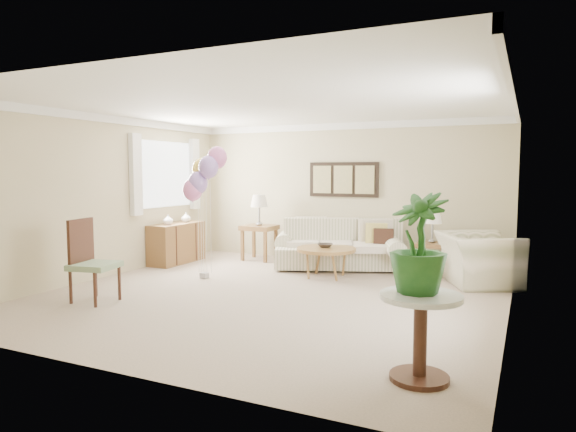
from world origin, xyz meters
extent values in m
plane|color=tan|center=(0.00, 0.00, 0.00)|extent=(6.00, 6.00, 0.00)
cube|color=#C4B792|center=(0.00, 3.00, 1.30)|extent=(6.00, 0.04, 2.60)
cube|color=#C4B792|center=(0.00, -3.00, 1.30)|extent=(6.00, 0.04, 2.60)
cube|color=#C4B792|center=(-3.00, 0.00, 1.30)|extent=(0.04, 6.00, 2.60)
cube|color=#C4B792|center=(3.00, 0.00, 1.30)|extent=(0.04, 6.00, 2.60)
cube|color=white|center=(0.00, 0.00, 2.59)|extent=(6.00, 6.00, 0.02)
cube|color=white|center=(0.00, 2.97, 2.54)|extent=(6.00, 0.06, 0.12)
cube|color=white|center=(-2.97, 0.00, 2.54)|extent=(0.06, 6.00, 0.12)
cube|color=white|center=(2.97, 0.00, 2.54)|extent=(0.06, 6.00, 0.12)
cube|color=white|center=(-2.98, 1.50, 1.65)|extent=(0.04, 1.40, 1.20)
cube|color=white|center=(-2.94, 0.65, 1.65)|extent=(0.10, 0.22, 1.40)
cube|color=white|center=(-2.94, 2.35, 1.65)|extent=(0.10, 0.22, 1.40)
cube|color=black|center=(0.00, 2.97, 1.55)|extent=(1.35, 0.04, 0.65)
cube|color=#8C8C59|center=(-0.42, 2.94, 1.55)|extent=(0.36, 0.02, 0.52)
cube|color=#8C8C59|center=(0.00, 2.94, 1.55)|extent=(0.36, 0.02, 0.52)
cube|color=#8C8C59|center=(0.42, 2.94, 1.55)|extent=(0.36, 0.02, 0.52)
cube|color=#F0E4CC|center=(0.15, 2.22, 0.21)|extent=(2.29, 1.59, 0.35)
cube|color=#F0E4CC|center=(0.15, 2.54, 0.60)|extent=(2.05, 0.98, 0.53)
cylinder|color=#F0E4CC|center=(-0.87, 2.22, 0.43)|extent=(0.61, 0.92, 0.31)
cylinder|color=#F0E4CC|center=(1.16, 2.22, 0.43)|extent=(0.61, 0.92, 0.31)
cube|color=beige|center=(-0.46, 2.17, 0.42)|extent=(0.79, 0.86, 0.12)
cube|color=beige|center=(0.15, 2.17, 0.42)|extent=(0.79, 0.86, 0.12)
cube|color=beige|center=(0.75, 2.17, 0.42)|extent=(0.79, 0.86, 0.12)
cube|color=#8EC0E4|center=(-0.61, 2.34, 0.64)|extent=(0.37, 0.12, 0.37)
cube|color=#D2C263|center=(0.82, 2.34, 0.64)|extent=(0.37, 0.12, 0.37)
cube|color=#321D14|center=(0.97, 2.27, 0.58)|extent=(0.33, 0.10, 0.33)
cube|color=#F0E4CC|center=(0.15, 2.22, 0.02)|extent=(1.93, 0.77, 0.04)
cube|color=brown|center=(-1.51, 2.44, 0.63)|extent=(0.61, 0.56, 0.09)
cube|color=brown|center=(-1.76, 2.21, 0.29)|extent=(0.06, 0.06, 0.58)
cube|color=brown|center=(-1.27, 2.21, 0.29)|extent=(0.06, 0.06, 0.58)
cube|color=brown|center=(-1.76, 2.66, 0.29)|extent=(0.06, 0.06, 0.58)
cube|color=brown|center=(-1.27, 2.66, 0.29)|extent=(0.06, 0.06, 0.58)
cube|color=brown|center=(1.74, 2.41, 0.50)|extent=(0.49, 0.44, 0.07)
cube|color=brown|center=(1.55, 2.23, 0.23)|extent=(0.04, 0.04, 0.46)
cube|color=brown|center=(1.94, 2.23, 0.23)|extent=(0.04, 0.04, 0.46)
cube|color=brown|center=(1.55, 2.58, 0.23)|extent=(0.04, 0.04, 0.46)
cube|color=brown|center=(1.94, 2.58, 0.23)|extent=(0.04, 0.04, 0.46)
cylinder|color=gray|center=(-1.51, 2.44, 0.70)|extent=(0.14, 0.14, 0.06)
cylinder|color=gray|center=(-1.51, 2.44, 0.88)|extent=(0.04, 0.04, 0.29)
cone|color=silver|center=(-1.51, 2.44, 1.14)|extent=(0.33, 0.33, 0.24)
cylinder|color=gray|center=(1.74, 2.41, 0.56)|extent=(0.12, 0.12, 0.05)
cylinder|color=gray|center=(1.74, 2.41, 0.72)|extent=(0.04, 0.04, 0.27)
cone|color=silver|center=(1.74, 2.41, 0.96)|extent=(0.30, 0.30, 0.21)
cylinder|color=olive|center=(0.25, 1.44, 0.46)|extent=(0.95, 0.95, 0.05)
cylinder|color=olive|center=(0.47, 1.66, 0.22)|extent=(0.04, 0.04, 0.43)
cylinder|color=olive|center=(0.02, 1.66, 0.22)|extent=(0.04, 0.04, 0.43)
cylinder|color=olive|center=(0.02, 1.21, 0.22)|extent=(0.04, 0.04, 0.43)
cylinder|color=olive|center=(0.47, 1.21, 0.22)|extent=(0.04, 0.04, 0.43)
imported|color=#2F2822|center=(0.22, 1.47, 0.51)|extent=(0.32, 0.32, 0.06)
imported|color=#F0E4CC|center=(2.49, 1.96, 0.38)|extent=(1.43, 1.50, 0.77)
cylinder|color=silver|center=(2.41, -2.06, 0.70)|extent=(0.66, 0.66, 0.04)
cylinder|color=#3C1F17|center=(2.41, -2.06, 0.34)|extent=(0.11, 0.11, 0.66)
cylinder|color=#3C1F17|center=(2.41, -2.06, 0.01)|extent=(0.49, 0.49, 0.01)
imported|color=#194F1B|center=(2.37, -2.03, 1.13)|extent=(0.60, 0.60, 0.82)
cube|color=gray|center=(-1.93, -1.29, 0.48)|extent=(0.63, 0.63, 0.07)
cylinder|color=#3C1F17|center=(-2.14, -1.51, 0.22)|extent=(0.04, 0.04, 0.44)
cylinder|color=#3C1F17|center=(-1.72, -1.51, 0.22)|extent=(0.04, 0.04, 0.44)
cylinder|color=#3C1F17|center=(-2.14, -1.08, 0.22)|extent=(0.04, 0.04, 0.44)
cylinder|color=#3C1F17|center=(-1.72, -1.08, 0.22)|extent=(0.04, 0.04, 0.44)
cube|color=#3C1F17|center=(-2.17, -1.29, 0.79)|extent=(0.15, 0.51, 0.58)
cube|color=brown|center=(-2.76, 1.50, 0.37)|extent=(0.45, 1.20, 0.74)
cube|color=#3C1F17|center=(-2.75, 1.20, 0.37)|extent=(0.46, 0.02, 0.70)
cube|color=#3C1F17|center=(-2.75, 1.80, 0.37)|extent=(0.46, 0.02, 0.70)
imported|color=white|center=(-2.74, 1.24, 0.83)|extent=(0.22, 0.22, 0.18)
imported|color=silver|center=(-2.74, 1.77, 0.83)|extent=(0.22, 0.22, 0.18)
cube|color=gray|center=(-1.49, 0.55, 0.04)|extent=(0.11, 0.11, 0.09)
ellipsoid|color=#D568AF|center=(-1.60, 0.41, 1.42)|extent=(0.31, 0.31, 0.36)
cylinder|color=silver|center=(-1.54, 0.48, 0.66)|extent=(0.01, 0.01, 1.15)
ellipsoid|color=#9A72C9|center=(-1.34, 0.48, 1.77)|extent=(0.31, 0.31, 0.36)
cylinder|color=silver|center=(-1.41, 0.51, 0.84)|extent=(0.01, 0.01, 1.50)
ellipsoid|color=#FFDA49|center=(-1.57, 0.64, 1.74)|extent=(0.31, 0.31, 0.36)
cylinder|color=silver|center=(-1.53, 0.59, 0.82)|extent=(0.01, 0.01, 1.47)
ellipsoid|color=#D568AF|center=(-1.28, 0.63, 1.92)|extent=(0.31, 0.31, 0.36)
cylinder|color=silver|center=(-1.38, 0.59, 0.91)|extent=(0.01, 0.01, 1.65)
ellipsoid|color=#9A72C9|center=(-1.52, 0.45, 1.53)|extent=(0.31, 0.31, 0.36)
cylinder|color=silver|center=(-1.51, 0.50, 0.72)|extent=(0.01, 0.01, 1.26)
camera|label=1|loc=(3.17, -6.19, 1.71)|focal=32.00mm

